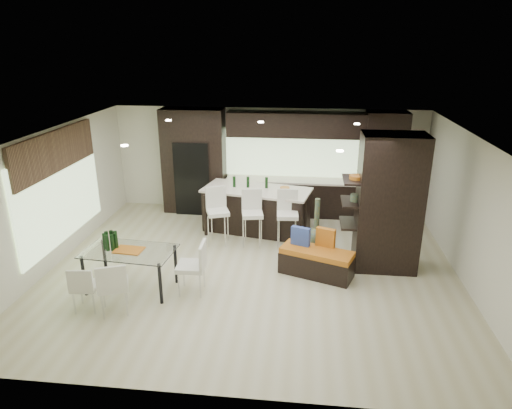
# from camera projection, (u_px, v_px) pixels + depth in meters

# --- Properties ---
(ground) EXTENTS (8.00, 8.00, 0.00)m
(ground) POSITION_uv_depth(u_px,v_px,m) (253.00, 269.00, 9.13)
(ground) COLOR #BFB892
(ground) RESTS_ON ground
(back_wall) EXTENTS (8.00, 0.02, 2.70)m
(back_wall) POSITION_uv_depth(u_px,v_px,m) (268.00, 160.00, 11.94)
(back_wall) COLOR silver
(back_wall) RESTS_ON ground
(left_wall) EXTENTS (0.02, 7.00, 2.70)m
(left_wall) POSITION_uv_depth(u_px,v_px,m) (54.00, 198.00, 9.09)
(left_wall) COLOR silver
(left_wall) RESTS_ON ground
(right_wall) EXTENTS (0.02, 7.00, 2.70)m
(right_wall) POSITION_uv_depth(u_px,v_px,m) (471.00, 214.00, 8.26)
(right_wall) COLOR silver
(right_wall) RESTS_ON ground
(ceiling) EXTENTS (8.00, 7.00, 0.02)m
(ceiling) POSITION_uv_depth(u_px,v_px,m) (252.00, 135.00, 8.21)
(ceiling) COLOR white
(ceiling) RESTS_ON ground
(window_left) EXTENTS (0.04, 3.20, 1.90)m
(window_left) POSITION_uv_depth(u_px,v_px,m) (61.00, 195.00, 9.27)
(window_left) COLOR #B2D199
(window_left) RESTS_ON left_wall
(window_back) EXTENTS (3.40, 0.04, 1.20)m
(window_back) POSITION_uv_depth(u_px,v_px,m) (291.00, 153.00, 11.77)
(window_back) COLOR #B2D199
(window_back) RESTS_ON back_wall
(stone_accent) EXTENTS (0.08, 3.00, 0.80)m
(stone_accent) POSITION_uv_depth(u_px,v_px,m) (55.00, 151.00, 8.96)
(stone_accent) COLOR brown
(stone_accent) RESTS_ON left_wall
(ceiling_spots) EXTENTS (4.00, 3.00, 0.02)m
(ceiling_spots) POSITION_uv_depth(u_px,v_px,m) (254.00, 133.00, 8.45)
(ceiling_spots) COLOR white
(ceiling_spots) RESTS_ON ceiling
(back_cabinetry) EXTENTS (6.80, 0.68, 2.70)m
(back_cabinetry) POSITION_uv_depth(u_px,v_px,m) (287.00, 164.00, 11.58)
(back_cabinetry) COLOR black
(back_cabinetry) RESTS_ON ground
(refrigerator) EXTENTS (0.90, 0.68, 1.90)m
(refrigerator) POSITION_uv_depth(u_px,v_px,m) (195.00, 176.00, 11.92)
(refrigerator) COLOR black
(refrigerator) RESTS_ON ground
(partition_column) EXTENTS (1.20, 0.80, 2.70)m
(partition_column) POSITION_uv_depth(u_px,v_px,m) (389.00, 203.00, 8.78)
(partition_column) COLOR black
(partition_column) RESTS_ON ground
(kitchen_island) EXTENTS (2.66, 1.56, 1.04)m
(kitchen_island) POSITION_uv_depth(u_px,v_px,m) (257.00, 210.00, 10.82)
(kitchen_island) COLOR black
(kitchen_island) RESTS_ON ground
(stool_left) EXTENTS (0.59, 0.59, 1.03)m
(stool_left) POSITION_uv_depth(u_px,v_px,m) (218.00, 222.00, 10.09)
(stool_left) COLOR silver
(stool_left) RESTS_ON ground
(stool_mid) EXTENTS (0.52, 0.52, 1.01)m
(stool_mid) POSITION_uv_depth(u_px,v_px,m) (252.00, 224.00, 10.02)
(stool_mid) COLOR silver
(stool_mid) RESTS_ON ground
(stool_right) EXTENTS (0.49, 0.49, 1.03)m
(stool_right) POSITION_uv_depth(u_px,v_px,m) (287.00, 225.00, 9.93)
(stool_right) COLOR silver
(stool_right) RESTS_ON ground
(bench) EXTENTS (1.49, 0.99, 0.54)m
(bench) POSITION_uv_depth(u_px,v_px,m) (316.00, 262.00, 8.80)
(bench) COLOR black
(bench) RESTS_ON ground
(floor_vase) EXTENTS (0.53, 0.53, 1.27)m
(floor_vase) POSITION_uv_depth(u_px,v_px,m) (316.00, 228.00, 9.49)
(floor_vase) COLOR #44523A
(floor_vase) RESTS_ON ground
(dining_table) EXTENTS (1.67, 1.03, 0.77)m
(dining_table) POSITION_uv_depth(u_px,v_px,m) (131.00, 270.00, 8.28)
(dining_table) COLOR white
(dining_table) RESTS_ON ground
(chair_near) EXTENTS (0.62, 0.62, 0.88)m
(chair_near) POSITION_uv_depth(u_px,v_px,m) (114.00, 289.00, 7.54)
(chair_near) COLOR silver
(chair_near) RESTS_ON ground
(chair_far) EXTENTS (0.46, 0.46, 0.77)m
(chair_far) POSITION_uv_depth(u_px,v_px,m) (86.00, 289.00, 7.64)
(chair_far) COLOR silver
(chair_far) RESTS_ON ground
(chair_end) EXTENTS (0.51, 0.51, 0.90)m
(chair_end) POSITION_uv_depth(u_px,v_px,m) (191.00, 270.00, 8.14)
(chair_end) COLOR silver
(chair_end) RESTS_ON ground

